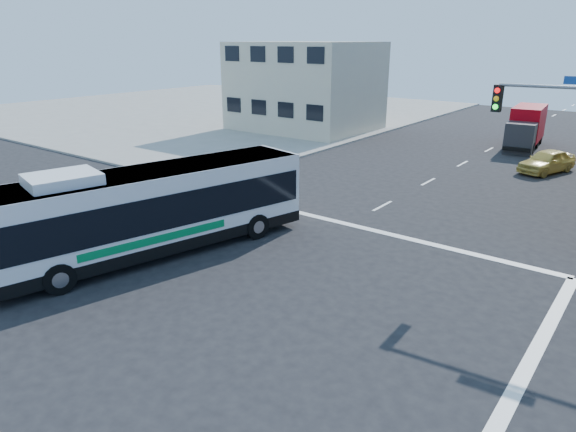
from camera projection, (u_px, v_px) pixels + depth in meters
The scene contains 6 objects.
ground at pixel (199, 303), 16.86m from camera, with size 120.00×120.00×0.00m, color black.
sidewalk_nw at pixel (209, 109), 63.18m from camera, with size 50.00×50.00×0.15m, color gray.
building_west at pixel (305, 87), 47.86m from camera, with size 12.06×10.06×8.00m.
transit_bus at pixel (152, 209), 20.24m from camera, with size 5.76×13.11×3.80m.
box_truck at pixel (526, 128), 40.51m from camera, with size 2.74×7.25×3.19m.
parked_car at pixel (547, 161), 33.14m from camera, with size 1.76×4.38×1.49m, color gold.
Camera 1 is at (11.40, -10.19, 8.21)m, focal length 32.00 mm.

